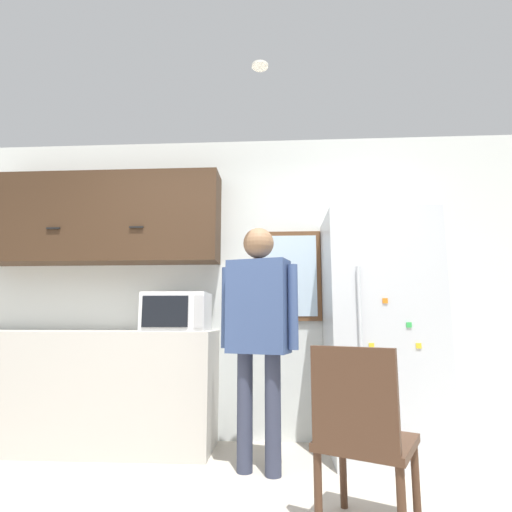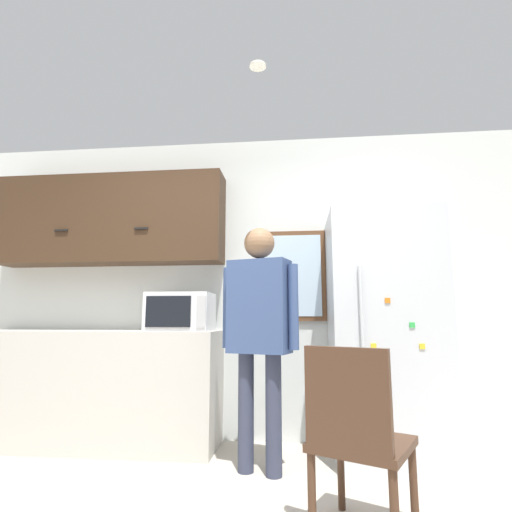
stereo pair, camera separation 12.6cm
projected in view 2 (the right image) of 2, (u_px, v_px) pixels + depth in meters
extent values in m
cube|color=silver|center=(238.00, 283.00, 3.64)|extent=(6.00, 0.06, 2.70)
cube|color=#BCB7AD|center=(94.00, 387.00, 3.31)|extent=(2.08, 0.56, 0.93)
cube|color=#3D2819|center=(111.00, 221.00, 3.66)|extent=(2.08, 0.32, 0.81)
cube|color=black|center=(61.00, 230.00, 3.51)|extent=(0.12, 0.01, 0.01)
cube|color=black|center=(141.00, 228.00, 3.43)|extent=(0.12, 0.01, 0.01)
cube|color=white|center=(181.00, 312.00, 3.27)|extent=(0.51, 0.36, 0.31)
cube|color=black|center=(168.00, 311.00, 3.09)|extent=(0.36, 0.01, 0.24)
cube|color=#B2B2B2|center=(201.00, 311.00, 3.07)|extent=(0.07, 0.01, 0.25)
cylinder|color=#33384C|center=(246.00, 411.00, 2.77)|extent=(0.11, 0.11, 0.79)
cylinder|color=#33384C|center=(274.00, 414.00, 2.69)|extent=(0.11, 0.11, 0.79)
cube|color=#384C7A|center=(259.00, 306.00, 2.84)|extent=(0.47, 0.33, 0.65)
sphere|color=#8C6647|center=(259.00, 243.00, 2.91)|extent=(0.22, 0.22, 0.22)
cylinder|color=#384C7A|center=(228.00, 307.00, 2.93)|extent=(0.07, 0.07, 0.58)
cylinder|color=#384C7A|center=(293.00, 306.00, 2.74)|extent=(0.07, 0.07, 0.58)
cube|color=silver|center=(385.00, 332.00, 3.07)|extent=(0.82, 0.68, 1.85)
cylinder|color=silver|center=(361.00, 312.00, 2.76)|extent=(0.02, 0.02, 0.65)
cube|color=yellow|center=(422.00, 346.00, 2.70)|extent=(0.04, 0.01, 0.04)
cube|color=orange|center=(388.00, 300.00, 2.77)|extent=(0.04, 0.01, 0.04)
cube|color=green|center=(412.00, 325.00, 2.73)|extent=(0.04, 0.01, 0.04)
cube|color=yellow|center=(374.00, 346.00, 2.73)|extent=(0.04, 0.01, 0.04)
cube|color=#472D1E|center=(362.00, 444.00, 1.98)|extent=(0.59, 0.59, 0.04)
cylinder|color=#472D1E|center=(414.00, 486.00, 2.00)|extent=(0.04, 0.04, 0.39)
cylinder|color=#472D1E|center=(341.00, 471.00, 2.20)|extent=(0.04, 0.04, 0.39)
cylinder|color=#472D1E|center=(312.00, 496.00, 1.88)|extent=(0.04, 0.04, 0.39)
cube|color=#472D1E|center=(347.00, 398.00, 1.85)|extent=(0.38, 0.22, 0.46)
cube|color=brown|center=(292.00, 275.00, 3.56)|extent=(0.59, 0.04, 0.80)
cube|color=silver|center=(292.00, 275.00, 3.53)|extent=(0.51, 0.01, 0.72)
cylinder|color=white|center=(258.00, 66.00, 2.63)|extent=(0.11, 0.11, 0.01)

